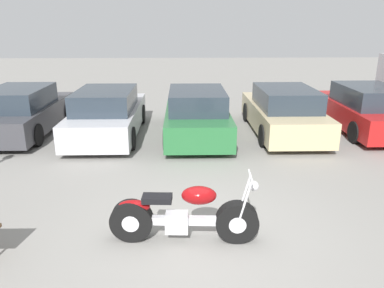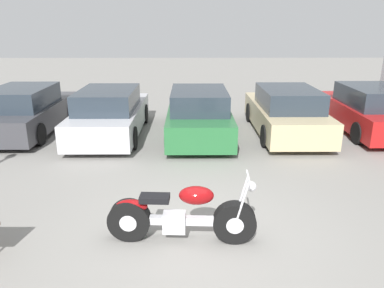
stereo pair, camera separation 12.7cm
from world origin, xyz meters
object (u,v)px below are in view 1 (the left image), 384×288
(parked_car_green, at_px, (197,114))
(motorcycle, at_px, (182,216))
(parked_car_red, at_px, (365,110))
(parked_car_silver, at_px, (108,114))
(parked_car_champagne, at_px, (283,112))
(parked_car_dark_grey, at_px, (23,112))

(parked_car_green, bearing_deg, motorcycle, -94.40)
(motorcycle, bearing_deg, parked_car_red, 47.06)
(parked_car_silver, relative_size, parked_car_champagne, 1.00)
(parked_car_dark_grey, relative_size, parked_car_silver, 1.00)
(parked_car_silver, height_order, parked_car_green, same)
(parked_car_champagne, height_order, parked_car_red, same)
(parked_car_silver, bearing_deg, motorcycle, -68.96)
(parked_car_dark_grey, xyz_separation_m, parked_car_red, (10.27, 0.04, 0.00))
(parked_car_champagne, bearing_deg, parked_car_green, -175.22)
(parked_car_dark_grey, relative_size, parked_car_champagne, 1.00)
(parked_car_champagne, xyz_separation_m, parked_car_red, (2.57, 0.25, 0.00))
(parked_car_champagne, bearing_deg, parked_car_silver, -178.39)
(parked_car_green, distance_m, parked_car_champagne, 2.58)
(parked_car_silver, relative_size, parked_car_red, 1.00)
(parked_car_dark_grey, distance_m, parked_car_red, 10.27)
(parked_car_champagne, bearing_deg, motorcycle, -117.60)
(parked_car_silver, distance_m, parked_car_champagne, 5.14)
(parked_car_silver, bearing_deg, parked_car_dark_grey, 171.96)
(parked_car_silver, bearing_deg, parked_car_champagne, 1.61)
(parked_car_silver, relative_size, parked_car_green, 1.00)
(parked_car_red, bearing_deg, parked_car_dark_grey, -179.80)
(motorcycle, bearing_deg, parked_car_green, 85.60)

